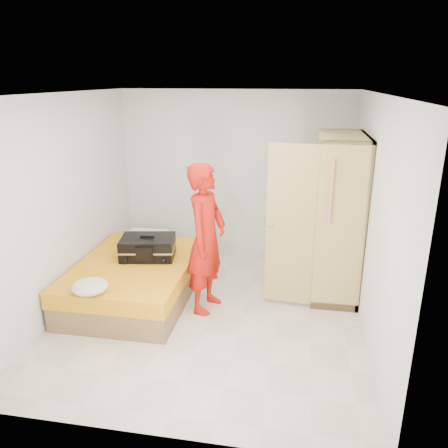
% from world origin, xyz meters
% --- Properties ---
extents(room, '(4.00, 4.02, 2.60)m').
position_xyz_m(room, '(0.00, 0.00, 1.30)').
color(room, beige).
rests_on(room, ground).
extents(bed, '(1.42, 2.02, 0.50)m').
position_xyz_m(bed, '(-1.05, 0.23, 0.25)').
color(bed, olive).
rests_on(bed, ground).
extents(wardrobe, '(1.17, 1.20, 2.10)m').
position_xyz_m(wardrobe, '(1.45, 0.86, 1.00)').
color(wardrobe, '#D4BA67').
rests_on(wardrobe, ground).
extents(person, '(0.57, 0.75, 1.84)m').
position_xyz_m(person, '(-0.07, 0.13, 0.92)').
color(person, red).
rests_on(person, ground).
extents(suitcase, '(0.78, 0.63, 0.30)m').
position_xyz_m(suitcase, '(-0.93, 0.42, 0.64)').
color(suitcase, black).
rests_on(suitcase, bed).
extents(round_cushion, '(0.39, 0.39, 0.15)m').
position_xyz_m(round_cushion, '(-1.22, -0.66, 0.57)').
color(round_cushion, white).
rests_on(round_cushion, bed).
extents(pillow, '(0.59, 0.31, 0.11)m').
position_xyz_m(pillow, '(-1.16, 1.08, 0.55)').
color(pillow, white).
rests_on(pillow, bed).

